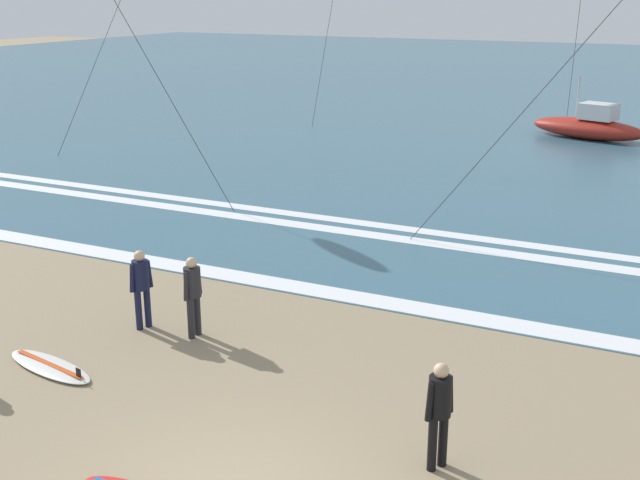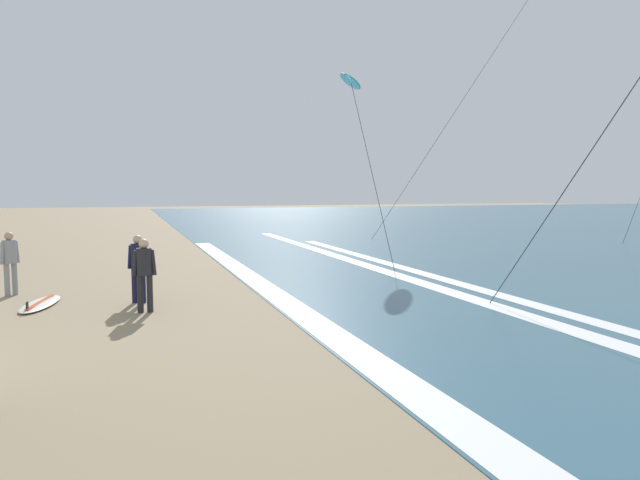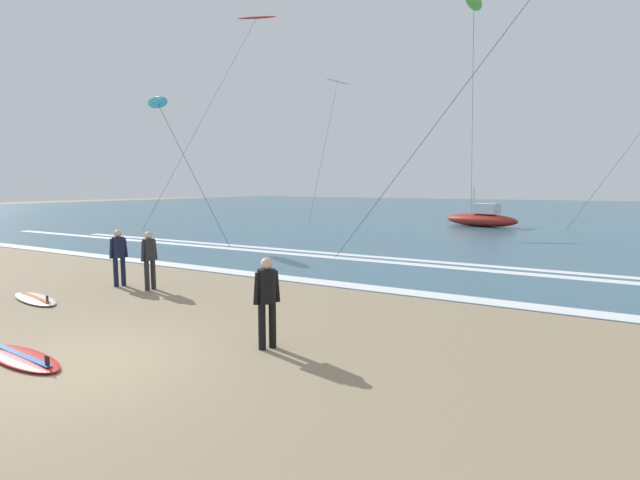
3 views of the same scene
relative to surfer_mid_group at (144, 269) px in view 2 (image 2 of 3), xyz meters
name	(u,v)px [view 2 (image 2 of 3)]	position (x,y,z in m)	size (l,w,h in m)	color
wave_foam_shoreline	(332,334)	(3.10, 3.16, -0.94)	(37.00, 0.69, 0.01)	white
wave_foam_mid_break	(570,330)	(4.26, 7.53, -0.94)	(49.20, 0.58, 0.01)	white
wave_foam_outer_break	(573,316)	(3.34, 8.46, -0.94)	(36.19, 0.51, 0.01)	white
surfer_mid_group	(144,269)	(0.00, 0.00, 0.00)	(0.32, 0.51, 1.60)	#232328
surfer_left_far	(138,262)	(-1.12, -0.10, 0.00)	(0.32, 0.51, 1.60)	#141938
surfer_left_near	(10,258)	(-3.13, -3.12, 0.00)	(0.40, 0.44, 1.60)	gray
surfboard_foreground_flat	(40,304)	(-1.51, -2.25, -0.91)	(2.18, 0.98, 0.25)	silver
kite_cyan_high_left	(351,82)	(-8.92, 8.38, 5.98)	(6.45, 2.26, 7.19)	#23A8C6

